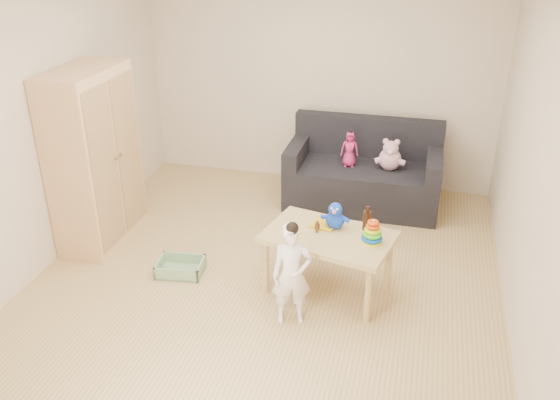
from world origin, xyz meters
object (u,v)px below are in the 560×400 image
(wardrobe, at_px, (94,158))
(sofa, at_px, (362,185))
(toddler, at_px, (292,276))
(play_table, at_px, (327,263))

(wardrobe, distance_m, sofa, 2.81)
(wardrobe, relative_size, sofa, 1.04)
(toddler, bearing_deg, sofa, 66.13)
(wardrobe, height_order, toddler, wardrobe)
(play_table, bearing_deg, sofa, 87.51)
(wardrobe, bearing_deg, play_table, -8.71)
(wardrobe, relative_size, toddler, 2.04)
(play_table, relative_size, toddler, 1.25)
(play_table, xyz_separation_m, toddler, (-0.20, -0.48, 0.14))
(sofa, height_order, toddler, toddler)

